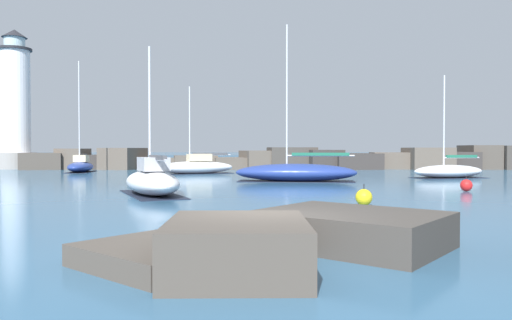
{
  "coord_description": "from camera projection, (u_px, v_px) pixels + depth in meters",
  "views": [
    {
      "loc": [
        -0.15,
        -10.27,
        2.22
      ],
      "look_at": [
        -0.27,
        19.13,
        1.55
      ],
      "focal_mm": 35.0,
      "sensor_mm": 36.0,
      "label": 1
    }
  ],
  "objects": [
    {
      "name": "lighthouse",
      "position": [
        18.0,
        108.0,
        54.84
      ],
      "size": [
        4.2,
        4.2,
        15.28
      ],
      "color": "gray",
      "rests_on": "ground"
    },
    {
      "name": "sailboat_moored_5",
      "position": [
        154.0,
        181.0,
        24.0
      ],
      "size": [
        4.52,
        6.58,
        7.21
      ],
      "color": "white",
      "rests_on": "ground"
    },
    {
      "name": "sailboat_moored_3",
      "position": [
        451.0,
        171.0,
        37.74
      ],
      "size": [
        6.24,
        3.89,
        7.75
      ],
      "color": "white",
      "rests_on": "ground"
    },
    {
      "name": "breakwater_jetty",
      "position": [
        294.0,
        160.0,
        54.57
      ],
      "size": [
        58.73,
        7.03,
        2.6
      ],
      "color": "#4C443D",
      "rests_on": "ground"
    },
    {
      "name": "ground_plane",
      "position": [
        265.0,
        256.0,
        10.32
      ],
      "size": [
        600.0,
        600.0,
        0.0
      ],
      "primitive_type": "plane",
      "color": "#336084"
    },
    {
      "name": "sailboat_moored_0",
      "position": [
        198.0,
        166.0,
        44.05
      ],
      "size": [
        7.14,
        4.57,
        7.67
      ],
      "color": "white",
      "rests_on": "ground"
    },
    {
      "name": "mooring_buoy_orange_near",
      "position": [
        366.0,
        197.0,
        19.38
      ],
      "size": [
        0.65,
        0.65,
        0.85
      ],
      "color": "yellow",
      "rests_on": "ground"
    },
    {
      "name": "foreground_rocks",
      "position": [
        415.0,
        243.0,
        9.45
      ],
      "size": [
        12.58,
        8.58,
        1.06
      ],
      "color": "#4C443D",
      "rests_on": "ground"
    },
    {
      "name": "open_sea_beyond",
      "position": [
        259.0,
        158.0,
        114.83
      ],
      "size": [
        400.0,
        116.0,
        0.01
      ],
      "color": "#235175",
      "rests_on": "ground"
    },
    {
      "name": "mooring_buoy_far_side",
      "position": [
        469.0,
        185.0,
        25.94
      ],
      "size": [
        0.62,
        0.62,
        0.82
      ],
      "color": "red",
      "rests_on": "ground"
    },
    {
      "name": "sailboat_moored_4",
      "position": [
        83.0,
        166.0,
        47.18
      ],
      "size": [
        2.77,
        5.87,
        10.39
      ],
      "color": "navy",
      "rests_on": "ground"
    },
    {
      "name": "sailboat_moored_1",
      "position": [
        298.0,
        172.0,
        33.71
      ],
      "size": [
        8.43,
        3.31,
        10.59
      ],
      "color": "navy",
      "rests_on": "ground"
    }
  ]
}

